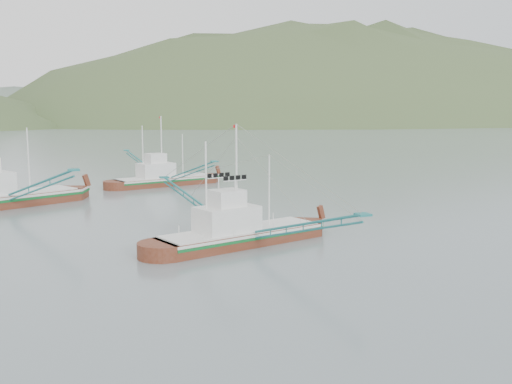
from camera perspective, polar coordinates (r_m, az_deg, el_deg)
name	(u,v)px	position (r m, az deg, el deg)	size (l,w,h in m)	color
ground	(284,246)	(42.04, 2.86, -5.39)	(1200.00, 1200.00, 0.00)	slate
main_boat	(240,220)	(42.10, -1.60, -2.79)	(13.52, 23.09, 9.58)	#582312
bg_boat_far	(164,171)	(77.11, -9.16, 2.04)	(14.04, 24.02, 9.95)	#582312
headland_right	(340,123)	(533.24, 8.39, 6.84)	(684.00, 432.00, 306.00)	#40542B
ridge_distant	(92,122)	(599.43, -16.08, 6.74)	(960.00, 400.00, 240.00)	slate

